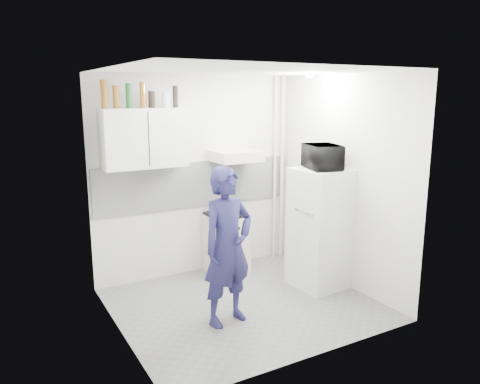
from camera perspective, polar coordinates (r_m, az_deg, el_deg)
floor at (r=5.51m, az=0.48°, el=-13.53°), size 2.80×2.80×0.00m
ceiling at (r=4.98m, az=0.53°, el=14.60°), size 2.80×2.80×0.00m
wall_back at (r=6.18m, az=-5.29°, el=1.92°), size 2.80×0.00×2.80m
wall_left at (r=4.57m, az=-14.90°, el=-1.99°), size 0.00×2.60×2.60m
wall_right at (r=5.90m, az=12.37°, el=1.21°), size 0.00×2.60×2.60m
person at (r=4.83m, az=-1.51°, el=-6.66°), size 0.67×0.51×1.66m
stove at (r=6.31m, az=-1.69°, el=-6.32°), size 0.49×0.49×0.78m
fridge at (r=5.86m, az=9.74°, el=-4.37°), size 0.66×0.66×1.48m
stove_top at (r=6.20m, az=-1.72°, el=-2.75°), size 0.47×0.47×0.03m
saucepan at (r=6.19m, az=-2.01°, el=-2.09°), size 0.20×0.20×0.11m
microwave at (r=5.68m, az=10.06°, el=4.25°), size 0.60×0.49×0.29m
bottle_a at (r=5.54m, az=-16.24°, el=11.39°), size 0.07×0.07×0.32m
bottle_b at (r=5.57m, az=-14.91°, el=11.12°), size 0.07×0.07×0.26m
bottle_c at (r=5.61m, az=-13.42°, el=11.34°), size 0.07×0.07×0.28m
bottle_d at (r=5.66m, az=-11.78°, el=11.49°), size 0.07×0.07×0.30m
canister_a at (r=5.69m, az=-10.71°, el=11.02°), size 0.08×0.08×0.20m
canister_b at (r=5.75m, az=-9.03°, el=11.02°), size 0.10×0.10×0.18m
bottle_e at (r=5.80m, az=-7.89°, el=11.44°), size 0.07×0.07×0.26m
upper_cabinet at (r=5.68m, az=-11.62°, el=6.45°), size 1.00×0.35×0.70m
range_hood at (r=6.12m, az=-0.52°, el=4.43°), size 0.60×0.50×0.14m
backsplash at (r=6.19m, az=-5.22°, el=0.99°), size 2.74×0.03×0.60m
pipe_a at (r=6.74m, az=5.12°, el=2.76°), size 0.05×0.05×2.60m
pipe_b at (r=6.68m, az=4.27°, el=2.69°), size 0.04×0.04×2.60m
ceiling_spot_fixture at (r=5.70m, az=8.49°, el=13.83°), size 0.10×0.10×0.02m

